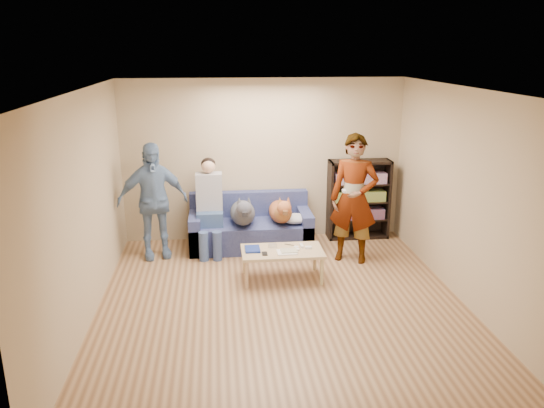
{
  "coord_description": "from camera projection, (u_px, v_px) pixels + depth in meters",
  "views": [
    {
      "loc": [
        -0.75,
        -5.84,
        3.05
      ],
      "look_at": [
        0.0,
        1.2,
        0.95
      ],
      "focal_mm": 35.0,
      "sensor_mm": 36.0,
      "label": 1
    }
  ],
  "objects": [
    {
      "name": "dog_tan",
      "position": [
        281.0,
        211.0,
        8.2
      ],
      "size": [
        0.36,
        1.14,
        0.52
      ],
      "color": "#A55D32",
      "rests_on": "sofa"
    },
    {
      "name": "sofa",
      "position": [
        250.0,
        229.0,
        8.4
      ],
      "size": [
        1.9,
        0.85,
        0.82
      ],
      "color": "#515B93",
      "rests_on": "ground"
    },
    {
      "name": "controller_b",
      "position": [
        308.0,
        247.0,
        7.2
      ],
      "size": [
        0.09,
        0.06,
        0.03
      ],
      "primitive_type": "cube",
      "color": "white",
      "rests_on": "coffee_table"
    },
    {
      "name": "wallet",
      "position": [
        265.0,
        254.0,
        7.01
      ],
      "size": [
        0.07,
        0.12,
        0.02
      ],
      "primitive_type": "cube",
      "color": "black",
      "rests_on": "coffee_table"
    },
    {
      "name": "magazine",
      "position": [
        289.0,
        251.0,
        7.08
      ],
      "size": [
        0.22,
        0.17,
        0.01
      ],
      "primitive_type": "cube",
      "color": "#B1AE8E",
      "rests_on": "coffee_table"
    },
    {
      "name": "headphone_cup_a",
      "position": [
        297.0,
        249.0,
        7.15
      ],
      "size": [
        0.07,
        0.07,
        0.02
      ],
      "primitive_type": "cylinder",
      "color": "white",
      "rests_on": "coffee_table"
    },
    {
      "name": "blanket",
      "position": [
        295.0,
        218.0,
        8.21
      ],
      "size": [
        0.41,
        0.35,
        0.14
      ],
      "primitive_type": "ellipsoid",
      "color": "#B5B5BA",
      "rests_on": "sofa"
    },
    {
      "name": "coffee_table",
      "position": [
        282.0,
        253.0,
        7.16
      ],
      "size": [
        1.1,
        0.6,
        0.42
      ],
      "color": "tan",
      "rests_on": "ground"
    },
    {
      "name": "papers",
      "position": [
        287.0,
        252.0,
        7.06
      ],
      "size": [
        0.26,
        0.2,
        0.02
      ],
      "primitive_type": "cube",
      "color": "white",
      "rests_on": "coffee_table"
    },
    {
      "name": "ceiling",
      "position": [
        284.0,
        90.0,
        5.77
      ],
      "size": [
        5.0,
        5.0,
        0.0
      ],
      "primitive_type": "plane",
      "rotation": [
        3.14,
        0.0,
        0.0
      ],
      "color": "white",
      "rests_on": "ground"
    },
    {
      "name": "pen_orange",
      "position": [
        282.0,
        254.0,
        6.99
      ],
      "size": [
        0.13,
        0.06,
        0.01
      ],
      "primitive_type": "cylinder",
      "rotation": [
        0.0,
        1.57,
        0.35
      ],
      "color": "orange",
      "rests_on": "coffee_table"
    },
    {
      "name": "bookshelf",
      "position": [
        358.0,
        197.0,
        8.7
      ],
      "size": [
        1.0,
        0.34,
        1.3
      ],
      "color": "black",
      "rests_on": "ground"
    },
    {
      "name": "person_standing_left",
      "position": [
        153.0,
        201.0,
        7.81
      ],
      "size": [
        1.1,
        0.65,
        1.75
      ],
      "primitive_type": "imported",
      "rotation": [
        0.0,
        0.0,
        0.23
      ],
      "color": "#7088B4",
      "rests_on": "ground"
    },
    {
      "name": "held_controller",
      "position": [
        344.0,
        191.0,
        7.39
      ],
      "size": [
        0.05,
        0.13,
        0.03
      ],
      "primitive_type": "cube",
      "rotation": [
        0.0,
        0.0,
        -0.06
      ],
      "color": "silver",
      "rests_on": "person_standing_right"
    },
    {
      "name": "wall_back",
      "position": [
        263.0,
        160.0,
        8.52
      ],
      "size": [
        4.5,
        0.0,
        4.5
      ],
      "primitive_type": "plane",
      "rotation": [
        1.57,
        0.0,
        0.0
      ],
      "color": "tan",
      "rests_on": "ground"
    },
    {
      "name": "controller_a",
      "position": [
        302.0,
        246.0,
        7.27
      ],
      "size": [
        0.04,
        0.13,
        0.03
      ],
      "primitive_type": "cube",
      "color": "white",
      "rests_on": "coffee_table"
    },
    {
      "name": "pen_black",
      "position": [
        289.0,
        245.0,
        7.33
      ],
      "size": [
        0.13,
        0.08,
        0.01
      ],
      "primitive_type": "cylinder",
      "rotation": [
        0.0,
        1.57,
        -0.52
      ],
      "color": "black",
      "rests_on": "coffee_table"
    },
    {
      "name": "wall_left",
      "position": [
        83.0,
        210.0,
        5.91
      ],
      "size": [
        0.0,
        5.0,
        5.0
      ],
      "primitive_type": "plane",
      "rotation": [
        1.57,
        0.0,
        1.57
      ],
      "color": "tan",
      "rests_on": "ground"
    },
    {
      "name": "wall_right",
      "position": [
        468.0,
        199.0,
        6.37
      ],
      "size": [
        0.0,
        5.0,
        5.0
      ],
      "primitive_type": "plane",
      "rotation": [
        1.57,
        0.0,
        -1.57
      ],
      "color": "tan",
      "rests_on": "ground"
    },
    {
      "name": "camera_silver",
      "position": [
        272.0,
        245.0,
        7.25
      ],
      "size": [
        0.11,
        0.06,
        0.05
      ],
      "primitive_type": "cube",
      "color": "silver",
      "rests_on": "coffee_table"
    },
    {
      "name": "person_seated",
      "position": [
        209.0,
        203.0,
        8.08
      ],
      "size": [
        0.4,
        0.73,
        1.47
      ],
      "color": "#3C5484",
      "rests_on": "sofa"
    },
    {
      "name": "wall_front",
      "position": [
        327.0,
        304.0,
        3.76
      ],
      "size": [
        4.5,
        0.0,
        4.5
      ],
      "primitive_type": "plane",
      "rotation": [
        -1.57,
        0.0,
        0.0
      ],
      "color": "tan",
      "rests_on": "ground"
    },
    {
      "name": "person_standing_right",
      "position": [
        354.0,
        199.0,
        7.65
      ],
      "size": [
        0.81,
        0.69,
        1.89
      ],
      "primitive_type": "imported",
      "rotation": [
        0.0,
        0.0,
        -0.41
      ],
      "color": "gray",
      "rests_on": "ground"
    },
    {
      "name": "ground",
      "position": [
        282.0,
        306.0,
        6.51
      ],
      "size": [
        5.0,
        5.0,
        0.0
      ],
      "primitive_type": "plane",
      "color": "brown",
      "rests_on": "ground"
    },
    {
      "name": "headphone_cup_b",
      "position": [
        296.0,
        247.0,
        7.23
      ],
      "size": [
        0.07,
        0.07,
        0.02
      ],
      "primitive_type": "cylinder",
      "color": "white",
      "rests_on": "coffee_table"
    },
    {
      "name": "notebook_blue",
      "position": [
        252.0,
        249.0,
        7.15
      ],
      "size": [
        0.2,
        0.26,
        0.03
      ],
      "primitive_type": "cube",
      "color": "navy",
      "rests_on": "coffee_table"
    },
    {
      "name": "dog_gray",
      "position": [
        243.0,
        212.0,
        8.1
      ],
      "size": [
        0.38,
        1.24,
        0.56
      ],
      "color": "#494D53",
      "rests_on": "sofa"
    }
  ]
}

